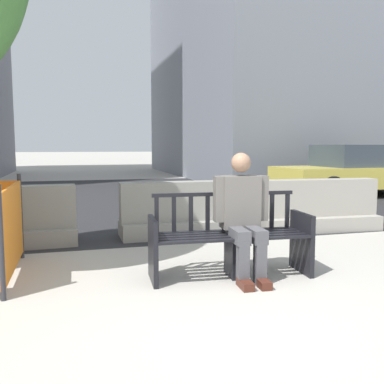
{
  "coord_description": "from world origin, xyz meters",
  "views": [
    {
      "loc": [
        -1.14,
        -3.06,
        1.39
      ],
      "look_at": [
        0.44,
        2.61,
        0.75
      ],
      "focal_mm": 40.0,
      "sensor_mm": 36.0,
      "label": 1
    }
  ],
  "objects_px": {
    "jersey_barrier_left": "(0,223)",
    "car_taxi_near": "(357,170)",
    "seated_person": "(243,213)",
    "jersey_barrier_centre": "(185,214)",
    "street_bench": "(229,239)",
    "jersey_barrier_right": "(318,209)"
  },
  "relations": [
    {
      "from": "jersey_barrier_left",
      "to": "car_taxi_near",
      "type": "height_order",
      "value": "car_taxi_near"
    },
    {
      "from": "seated_person",
      "to": "jersey_barrier_centre",
      "type": "relative_size",
      "value": 0.66
    },
    {
      "from": "street_bench",
      "to": "seated_person",
      "type": "height_order",
      "value": "seated_person"
    },
    {
      "from": "street_bench",
      "to": "seated_person",
      "type": "bearing_deg",
      "value": -28.17
    },
    {
      "from": "street_bench",
      "to": "jersey_barrier_right",
      "type": "bearing_deg",
      "value": 40.73
    },
    {
      "from": "jersey_barrier_left",
      "to": "jersey_barrier_right",
      "type": "height_order",
      "value": "same"
    },
    {
      "from": "seated_person",
      "to": "jersey_barrier_left",
      "type": "height_order",
      "value": "seated_person"
    },
    {
      "from": "street_bench",
      "to": "car_taxi_near",
      "type": "height_order",
      "value": "car_taxi_near"
    },
    {
      "from": "seated_person",
      "to": "jersey_barrier_right",
      "type": "bearing_deg",
      "value": 43.21
    },
    {
      "from": "jersey_barrier_left",
      "to": "car_taxi_near",
      "type": "distance_m",
      "value": 9.47
    },
    {
      "from": "street_bench",
      "to": "jersey_barrier_right",
      "type": "relative_size",
      "value": 0.85
    },
    {
      "from": "jersey_barrier_left",
      "to": "car_taxi_near",
      "type": "relative_size",
      "value": 0.45
    },
    {
      "from": "street_bench",
      "to": "seated_person",
      "type": "distance_m",
      "value": 0.32
    },
    {
      "from": "jersey_barrier_left",
      "to": "jersey_barrier_right",
      "type": "bearing_deg",
      "value": -0.94
    },
    {
      "from": "street_bench",
      "to": "jersey_barrier_centre",
      "type": "height_order",
      "value": "street_bench"
    },
    {
      "from": "jersey_barrier_centre",
      "to": "jersey_barrier_right",
      "type": "height_order",
      "value": "same"
    },
    {
      "from": "jersey_barrier_right",
      "to": "car_taxi_near",
      "type": "relative_size",
      "value": 0.45
    },
    {
      "from": "jersey_barrier_right",
      "to": "car_taxi_near",
      "type": "height_order",
      "value": "car_taxi_near"
    },
    {
      "from": "street_bench",
      "to": "jersey_barrier_left",
      "type": "relative_size",
      "value": 0.85
    },
    {
      "from": "jersey_barrier_left",
      "to": "seated_person",
      "type": "bearing_deg",
      "value": -38.42
    },
    {
      "from": "jersey_barrier_centre",
      "to": "jersey_barrier_right",
      "type": "xyz_separation_m",
      "value": [
        2.23,
        -0.17,
        0.0
      ]
    },
    {
      "from": "jersey_barrier_left",
      "to": "jersey_barrier_right",
      "type": "relative_size",
      "value": 1.0
    }
  ]
}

